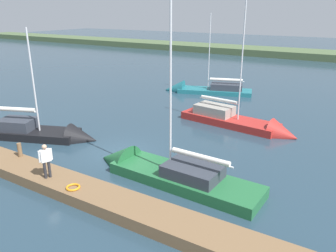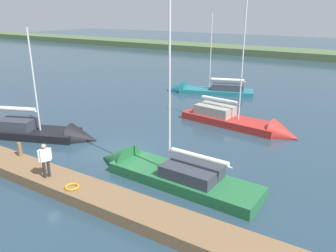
% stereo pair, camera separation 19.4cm
% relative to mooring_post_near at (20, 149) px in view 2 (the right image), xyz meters
% --- Properties ---
extents(ground_plane, '(200.00, 200.00, 0.00)m').
position_rel_mooring_post_near_xyz_m(ground_plane, '(-3.71, -4.27, -0.94)').
color(ground_plane, '#263D4C').
extents(far_shoreline, '(180.00, 8.00, 2.40)m').
position_rel_mooring_post_near_xyz_m(far_shoreline, '(-3.71, -54.87, -0.94)').
color(far_shoreline, '#4C603D').
rests_on(far_shoreline, ground_plane).
extents(dock_pier, '(24.76, 1.81, 0.55)m').
position_rel_mooring_post_near_xyz_m(dock_pier, '(-3.71, 0.63, -0.67)').
color(dock_pier, brown).
rests_on(dock_pier, ground_plane).
extents(mooring_post_near, '(0.23, 0.23, 0.79)m').
position_rel_mooring_post_near_xyz_m(mooring_post_near, '(0.00, 0.00, 0.00)').
color(mooring_post_near, brown).
rests_on(mooring_post_near, dock_pier).
extents(life_ring_buoy, '(0.66, 0.66, 0.10)m').
position_rel_mooring_post_near_xyz_m(life_ring_buoy, '(-5.15, 1.00, -0.34)').
color(life_ring_buoy, orange).
rests_on(life_ring_buoy, dock_pier).
extents(sailboat_behind_pier, '(9.13, 3.15, 10.33)m').
position_rel_mooring_post_near_xyz_m(sailboat_behind_pier, '(-8.42, -12.62, -0.73)').
color(sailboat_behind_pier, '#B22823').
rests_on(sailboat_behind_pier, ground_plane).
extents(sailboat_outer_mooring, '(7.88, 4.72, 8.25)m').
position_rel_mooring_post_near_xyz_m(sailboat_outer_mooring, '(2.10, -3.64, -0.75)').
color(sailboat_outer_mooring, black).
rests_on(sailboat_outer_mooring, ground_plane).
extents(sailboat_near_dock, '(9.33, 4.87, 8.99)m').
position_rel_mooring_post_near_xyz_m(sailboat_near_dock, '(-0.81, -20.98, -0.76)').
color(sailboat_near_dock, '#1E6B75').
rests_on(sailboat_near_dock, ground_plane).
extents(sailboat_far_right, '(9.60, 2.67, 10.47)m').
position_rel_mooring_post_near_xyz_m(sailboat_far_right, '(-7.37, -2.91, -0.76)').
color(sailboat_far_right, '#236638').
rests_on(sailboat_far_right, ground_plane).
extents(person_on_dock, '(0.39, 0.61, 1.74)m').
position_rel_mooring_post_near_xyz_m(person_on_dock, '(-3.33, 0.89, 0.62)').
color(person_on_dock, '#28282D').
rests_on(person_on_dock, dock_pier).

